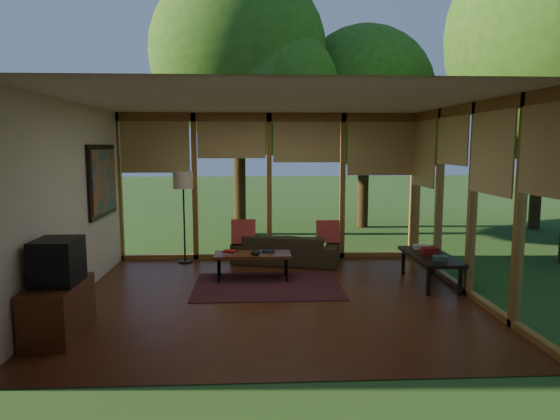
{
  "coord_description": "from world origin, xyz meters",
  "views": [
    {
      "loc": [
        -0.29,
        -6.74,
        2.12
      ],
      "look_at": [
        0.11,
        0.7,
        1.15
      ],
      "focal_mm": 32.0,
      "sensor_mm": 36.0,
      "label": 1
    }
  ],
  "objects": [
    {
      "name": "tree_far",
      "position": [
        6.54,
        5.5,
        3.34
      ],
      "size": [
        3.35,
        3.35,
        5.03
      ],
      "color": "#372814",
      "rests_on": "ground"
    },
    {
      "name": "console_book_c",
      "position": [
        2.4,
        1.04,
        0.49
      ],
      "size": [
        0.26,
        0.21,
        0.06
      ],
      "primitive_type": "cube",
      "rotation": [
        0.0,
        0.0,
        -0.18
      ],
      "color": "beige",
      "rests_on": "side_console"
    },
    {
      "name": "window_wall_right",
      "position": [
        2.75,
        0.0,
        1.35
      ],
      "size": [
        0.12,
        5.0,
        2.7
      ],
      "primitive_type": "cube",
      "color": "olive",
      "rests_on": "ground"
    },
    {
      "name": "wall_painting",
      "position": [
        -2.71,
        1.4,
        1.55
      ],
      "size": [
        0.06,
        1.35,
        1.15
      ],
      "color": "black",
      "rests_on": "wall_left"
    },
    {
      "name": "exterior_lawn",
      "position": [
        8.0,
        8.0,
        -0.01
      ],
      "size": [
        40.0,
        40.0,
        0.0
      ],
      "primitive_type": "plane",
      "color": "#2C5520",
      "rests_on": "ground"
    },
    {
      "name": "ct_book_upper",
      "position": [
        -0.66,
        0.92,
        0.47
      ],
      "size": [
        0.24,
        0.21,
        0.03
      ],
      "primitive_type": "cube",
      "rotation": [
        0.0,
        0.0,
        -0.34
      ],
      "color": "maroon",
      "rests_on": "coffee_table"
    },
    {
      "name": "wall_front",
      "position": [
        0.0,
        -2.5,
        1.35
      ],
      "size": [
        5.5,
        0.04,
        2.7
      ],
      "primitive_type": "cube",
      "color": "silver",
      "rests_on": "ground"
    },
    {
      "name": "console_book_a",
      "position": [
        2.4,
        0.19,
        0.49
      ],
      "size": [
        0.23,
        0.19,
        0.07
      ],
      "primitive_type": "cube",
      "rotation": [
        0.0,
        0.0,
        -0.26
      ],
      "color": "#335A4E",
      "rests_on": "side_console"
    },
    {
      "name": "window_wall_back",
      "position": [
        0.0,
        2.5,
        1.35
      ],
      "size": [
        5.5,
        0.12,
        2.7
      ],
      "primitive_type": "cube",
      "color": "olive",
      "rests_on": "ground"
    },
    {
      "name": "ct_book_lower",
      "position": [
        -0.66,
        0.92,
        0.44
      ],
      "size": [
        0.21,
        0.17,
        0.03
      ],
      "primitive_type": "cube",
      "rotation": [
        0.0,
        0.0,
        -0.16
      ],
      "color": "beige",
      "rests_on": "coffee_table"
    },
    {
      "name": "sofa",
      "position": [
        0.28,
        2.0,
        0.27
      ],
      "size": [
        1.99,
        1.18,
        0.54
      ],
      "primitive_type": "imported",
      "rotation": [
        0.0,
        0.0,
        2.88
      ],
      "color": "#372E1B",
      "rests_on": "floor"
    },
    {
      "name": "television",
      "position": [
        -2.45,
        -1.26,
        0.85
      ],
      "size": [
        0.45,
        0.55,
        0.5
      ],
      "primitive_type": "cube",
      "color": "black",
      "rests_on": "media_cabinet"
    },
    {
      "name": "pillow_right",
      "position": [
        1.03,
        1.95,
        0.58
      ],
      "size": [
        0.4,
        0.21,
        0.42
      ],
      "primitive_type": "cube",
      "rotation": [
        -0.21,
        0.0,
        0.0
      ],
      "color": "maroon",
      "rests_on": "sofa"
    },
    {
      "name": "pillow_left",
      "position": [
        -0.47,
        1.95,
        0.59
      ],
      "size": [
        0.43,
        0.23,
        0.45
      ],
      "primitive_type": "cube",
      "rotation": [
        -0.21,
        0.0,
        0.0
      ],
      "color": "maroon",
      "rests_on": "sofa"
    },
    {
      "name": "tree_nw",
      "position": [
        -0.62,
        5.17,
        4.19
      ],
      "size": [
        4.07,
        4.07,
        6.24
      ],
      "color": "#372814",
      "rests_on": "ground"
    },
    {
      "name": "floor",
      "position": [
        0.0,
        0.0,
        0.0
      ],
      "size": [
        5.5,
        5.5,
        0.0
      ],
      "primitive_type": "plane",
      "color": "#592A17",
      "rests_on": "ground"
    },
    {
      "name": "console_book_b",
      "position": [
        2.4,
        0.64,
        0.51
      ],
      "size": [
        0.24,
        0.18,
        0.1
      ],
      "primitive_type": "cube",
      "rotation": [
        0.0,
        0.0,
        -0.07
      ],
      "color": "maroon",
      "rests_on": "side_console"
    },
    {
      "name": "floor_lamp",
      "position": [
        -1.54,
        2.21,
        1.41
      ],
      "size": [
        0.36,
        0.36,
        1.65
      ],
      "color": "black",
      "rests_on": "floor"
    },
    {
      "name": "rug",
      "position": [
        -0.09,
        0.58,
        0.01
      ],
      "size": [
        2.2,
        1.56,
        0.01
      ],
      "primitive_type": "cube",
      "color": "maroon",
      "rests_on": "floor"
    },
    {
      "name": "ct_book_side",
      "position": [
        -0.06,
        1.05,
        0.44
      ],
      "size": [
        0.22,
        0.18,
        0.03
      ],
      "primitive_type": "cube",
      "rotation": [
        0.0,
        0.0,
        -0.2
      ],
      "color": "black",
      "rests_on": "coffee_table"
    },
    {
      "name": "ceiling",
      "position": [
        0.0,
        0.0,
        2.7
      ],
      "size": [
        5.5,
        5.5,
        0.0
      ],
      "primitive_type": "plane",
      "rotation": [
        3.14,
        0.0,
        0.0
      ],
      "color": "white",
      "rests_on": "ground"
    },
    {
      "name": "ct_bowl",
      "position": [
        -0.26,
        0.87,
        0.46
      ],
      "size": [
        0.16,
        0.16,
        0.07
      ],
      "primitive_type": "ellipsoid",
      "color": "black",
      "rests_on": "coffee_table"
    },
    {
      "name": "tree_ne",
      "position": [
        2.54,
        6.07,
        3.32
      ],
      "size": [
        3.55,
        3.55,
        5.11
      ],
      "color": "#372814",
      "rests_on": "ground"
    },
    {
      "name": "coffee_table",
      "position": [
        -0.31,
        0.97,
        0.39
      ],
      "size": [
        1.2,
        0.5,
        0.43
      ],
      "color": "#5C2F19",
      "rests_on": "floor"
    },
    {
      "name": "side_console",
      "position": [
        2.4,
        0.59,
        0.41
      ],
      "size": [
        0.6,
        1.4,
        0.46
      ],
      "color": "black",
      "rests_on": "floor"
    },
    {
      "name": "wall_left",
      "position": [
        -2.75,
        0.0,
        1.35
      ],
      "size": [
        0.04,
        5.0,
        2.7
      ],
      "primitive_type": "cube",
      "color": "silver",
      "rests_on": "ground"
    },
    {
      "name": "media_cabinet",
      "position": [
        -2.47,
        -1.26,
        0.3
      ],
      "size": [
        0.5,
        1.0,
        0.6
      ],
      "primitive_type": "cube",
      "color": "#5C2F19",
      "rests_on": "floor"
    }
  ]
}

